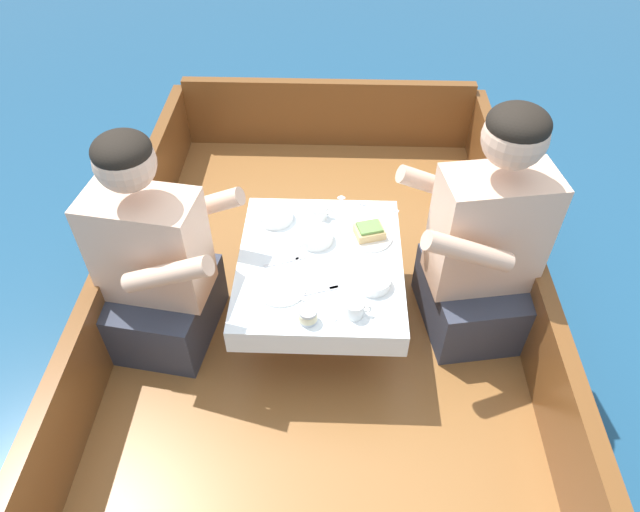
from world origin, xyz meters
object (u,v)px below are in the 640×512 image
object	(u,v)px
coffee_cup_starboard	(319,212)
sandwich	(369,231)
person_port	(156,265)
person_starboard	(483,248)
coffee_cup_port	(355,309)
tin_can	(308,316)

from	to	relation	value
coffee_cup_starboard	sandwich	bearing A→B (deg)	-29.33
person_port	coffee_cup_starboard	distance (m)	0.69
person_port	coffee_cup_starboard	bearing A→B (deg)	36.64
person_port	sandwich	bearing A→B (deg)	23.04
person_port	person_starboard	xyz separation A→B (m)	(1.23, 0.10, 0.04)
coffee_cup_port	tin_can	size ratio (longest dim) A/B	1.38
person_port	tin_can	distance (m)	0.63
person_starboard	sandwich	world-z (taller)	person_starboard
coffee_cup_port	tin_can	distance (m)	0.17
person_starboard	coffee_cup_starboard	xyz separation A→B (m)	(-0.63, 0.22, -0.03)
person_port	coffee_cup_port	size ratio (longest dim) A/B	10.30
person_starboard	coffee_cup_port	distance (m)	0.57
person_starboard	coffee_cup_port	xyz separation A→B (m)	(-0.49, -0.30, -0.02)
person_port	coffee_cup_port	world-z (taller)	person_port
person_starboard	tin_can	xyz separation A→B (m)	(-0.65, -0.33, -0.03)
person_port	coffee_cup_port	distance (m)	0.77
person_starboard	tin_can	world-z (taller)	person_starboard
person_port	tin_can	xyz separation A→B (m)	(0.58, -0.23, 0.01)
person_port	sandwich	distance (m)	0.83
sandwich	coffee_cup_port	distance (m)	0.41
person_port	person_starboard	world-z (taller)	person_starboard
person_starboard	coffee_cup_port	size ratio (longest dim) A/B	11.00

